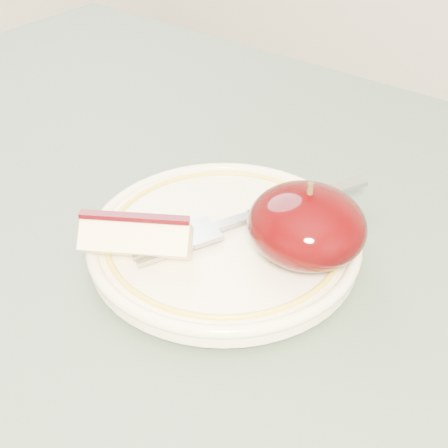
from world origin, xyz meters
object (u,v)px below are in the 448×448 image
Objects in this scene: plate at (224,240)px; apple_half at (307,225)px; table at (69,369)px; fork at (249,217)px.

plate is 0.07m from apple_half.
table is 0.22m from apple_half.
fork is (-0.05, 0.01, -0.02)m from apple_half.
apple_half is (0.06, 0.02, 0.03)m from plate.
apple_half is 0.06m from fork.
apple_half is (0.13, 0.12, 0.13)m from table.
apple_half is at bearing -74.12° from fork.
plate is 0.03m from fork.
fork is (0.08, 0.12, 0.11)m from table.
apple_half is 0.43× the size of fork.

